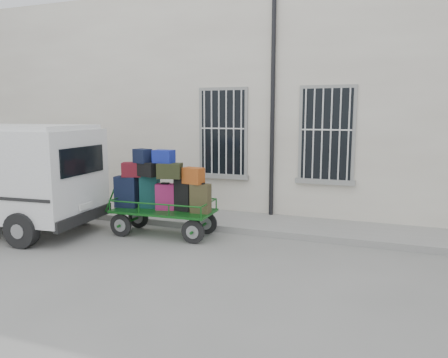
% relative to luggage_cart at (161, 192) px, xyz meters
% --- Properties ---
extents(ground, '(80.00, 80.00, 0.00)m').
position_rel_luggage_cart_xyz_m(ground, '(1.03, -0.68, -0.99)').
color(ground, slate).
rests_on(ground, ground).
extents(building, '(24.00, 5.15, 6.00)m').
position_rel_luggage_cart_xyz_m(building, '(1.03, 4.82, 2.01)').
color(building, beige).
rests_on(building, ground).
extents(sidewalk, '(24.00, 1.70, 0.15)m').
position_rel_luggage_cart_xyz_m(sidewalk, '(1.03, 1.52, -0.91)').
color(sidewalk, gray).
rests_on(sidewalk, ground).
extents(luggage_cart, '(2.71, 1.13, 1.96)m').
position_rel_luggage_cart_xyz_m(luggage_cart, '(0.00, 0.00, 0.00)').
color(luggage_cart, black).
rests_on(luggage_cart, ground).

